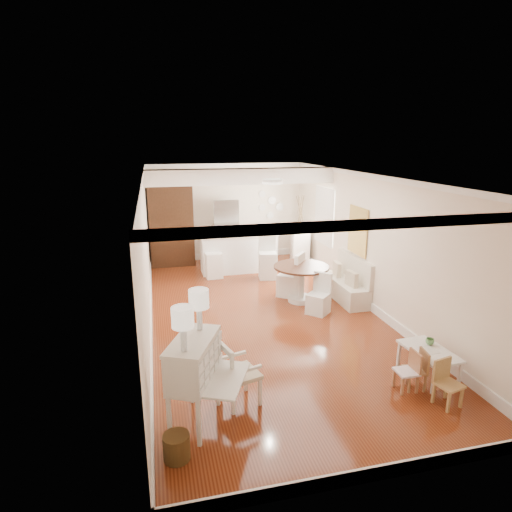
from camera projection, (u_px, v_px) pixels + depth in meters
name	position (u px, v px, depth m)	size (l,w,h in m)	color
room	(262.00, 217.00, 8.48)	(9.00, 9.04, 2.82)	brown
secretary_bureau	(194.00, 382.00, 5.27)	(0.90, 0.92, 1.15)	white
gustavian_armchair	(240.00, 373.00, 5.72)	(0.51, 0.51, 0.89)	white
wicker_basket	(177.00, 447.00, 4.76)	(0.30, 0.30, 0.30)	#513819
kids_table	(428.00, 363.00, 6.40)	(0.53, 0.89, 0.44)	white
kids_chair_a	(415.00, 369.00, 6.09)	(0.29, 0.29, 0.60)	#A17249
kids_chair_b	(406.00, 371.00, 6.04)	(0.29, 0.29, 0.60)	#B27851
kids_chair_c	(449.00, 384.00, 5.68)	(0.31, 0.31, 0.64)	tan
banquette	(345.00, 278.00, 9.48)	(0.52, 1.60, 0.98)	silver
dining_table	(301.00, 284.00, 9.35)	(1.20, 1.20, 0.82)	#472516
slip_chair_near	(319.00, 294.00, 8.70)	(0.39, 0.41, 0.83)	white
slip_chair_far	(290.00, 274.00, 9.68)	(0.48, 0.50, 1.02)	white
breakfast_counter	(239.00, 253.00, 11.48)	(2.05, 0.65, 1.03)	white
bar_stool_left	(213.00, 258.00, 10.97)	(0.42, 0.42, 1.04)	white
bar_stool_right	(268.00, 258.00, 10.89)	(0.44, 0.44, 1.09)	silver
pantry_cabinet	(171.00, 225.00, 11.94)	(1.20, 0.60, 2.30)	#381E11
fridge	(238.00, 231.00, 12.41)	(0.75, 0.65, 1.80)	silver
sideboard	(300.00, 247.00, 12.26)	(0.45, 1.01, 0.97)	white
pencil_cup	(430.00, 342.00, 6.50)	(0.12, 0.12, 0.10)	#5E9D5B
branch_vase	(302.00, 227.00, 12.07)	(0.19, 0.19, 0.20)	silver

